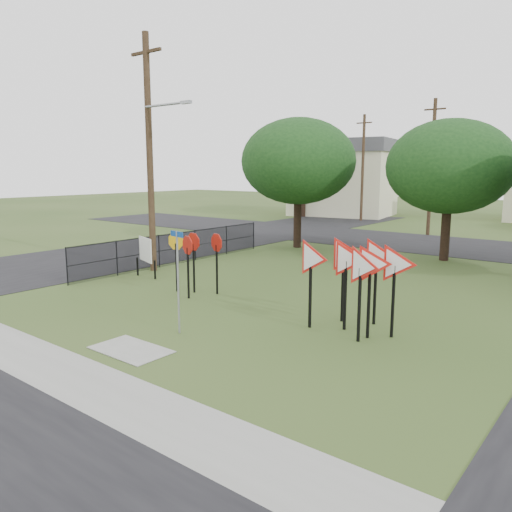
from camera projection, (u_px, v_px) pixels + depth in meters
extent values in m
plane|color=#2F471A|center=(199.00, 327.00, 14.21)|extent=(140.00, 140.00, 0.00)
cube|color=gray|center=(64.00, 373.00, 10.96)|extent=(30.00, 1.60, 0.02)
cube|color=#2F471A|center=(10.00, 391.00, 10.03)|extent=(30.00, 0.80, 0.02)
cube|color=black|center=(174.00, 246.00, 29.27)|extent=(8.00, 50.00, 0.02)
cube|color=black|center=(437.00, 245.00, 29.66)|extent=(60.00, 8.00, 0.02)
cube|color=gray|center=(131.00, 350.00, 12.35)|extent=(2.00, 1.20, 0.02)
cylinder|color=gray|center=(178.00, 283.00, 13.41)|extent=(0.06, 0.06, 2.81)
cube|color=navy|center=(177.00, 234.00, 13.18)|extent=(0.57, 0.13, 0.15)
cube|color=black|center=(194.00, 268.00, 18.00)|extent=(0.05, 0.05, 1.78)
cube|color=black|center=(217.00, 270.00, 17.78)|extent=(0.05, 0.05, 1.78)
cube|color=black|center=(188.00, 273.00, 17.18)|extent=(0.05, 0.05, 1.78)
cube|color=black|center=(177.00, 268.00, 18.17)|extent=(0.05, 0.05, 1.78)
cube|color=black|center=(310.00, 294.00, 13.97)|extent=(0.06, 0.06, 1.95)
cube|color=black|center=(345.00, 296.00, 13.78)|extent=(0.06, 0.06, 1.95)
cube|color=black|center=(359.00, 305.00, 12.82)|extent=(0.06, 0.06, 1.95)
cube|color=black|center=(343.00, 289.00, 14.54)|extent=(0.06, 0.06, 1.95)
cube|color=black|center=(375.00, 291.00, 14.27)|extent=(0.06, 0.06, 1.95)
cube|color=black|center=(393.00, 302.00, 13.15)|extent=(0.06, 0.06, 1.95)
cube|color=black|center=(369.00, 302.00, 13.10)|extent=(0.06, 0.06, 1.95)
cube|color=black|center=(138.00, 266.00, 20.99)|extent=(0.06, 0.06, 0.78)
cube|color=black|center=(155.00, 270.00, 20.31)|extent=(0.06, 0.06, 0.78)
cube|color=white|center=(145.00, 250.00, 20.51)|extent=(1.27, 0.48, 1.00)
cylinder|color=#44311F|center=(150.00, 156.00, 21.29)|extent=(0.28, 0.28, 10.00)
cube|color=#44311F|center=(146.00, 52.00, 20.57)|extent=(1.80, 0.12, 0.12)
cylinder|color=gray|center=(165.00, 105.00, 20.14)|extent=(2.40, 0.10, 0.10)
cube|color=gray|center=(186.00, 102.00, 19.40)|extent=(0.50, 0.18, 0.12)
cylinder|color=#44311F|center=(432.00, 168.00, 33.20)|extent=(0.24, 0.24, 9.00)
cube|color=#44311F|center=(435.00, 109.00, 32.55)|extent=(1.40, 0.10, 0.10)
cylinder|color=#44311F|center=(363.00, 168.00, 42.73)|extent=(0.24, 0.24, 9.00)
cube|color=#44311F|center=(364.00, 123.00, 42.08)|extent=(1.40, 0.10, 0.10)
cylinder|color=black|center=(67.00, 266.00, 19.11)|extent=(0.05, 0.05, 1.50)
cylinder|color=black|center=(117.00, 258.00, 20.89)|extent=(0.05, 0.05, 1.50)
cylinder|color=black|center=(159.00, 251.00, 22.67)|extent=(0.05, 0.05, 1.50)
cylinder|color=black|center=(195.00, 245.00, 24.44)|extent=(0.05, 0.05, 1.50)
cylinder|color=black|center=(226.00, 240.00, 26.22)|extent=(0.05, 0.05, 1.50)
cylinder|color=black|center=(254.00, 236.00, 28.00)|extent=(0.05, 0.05, 1.50)
cube|color=black|center=(177.00, 233.00, 23.43)|extent=(0.03, 11.50, 0.03)
cube|color=black|center=(178.00, 248.00, 23.55)|extent=(0.03, 11.50, 0.03)
cube|color=black|center=(178.00, 248.00, 23.55)|extent=(0.01, 11.50, 1.50)
cube|color=#EBE8BD|center=(343.00, 184.00, 48.52)|extent=(10.08, 8.46, 6.00)
cube|color=#4A4A50|center=(344.00, 146.00, 47.90)|extent=(10.58, 8.88, 1.20)
cylinder|color=black|center=(297.00, 225.00, 28.47)|extent=(0.44, 0.44, 2.62)
ellipsoid|color=#143414|center=(298.00, 161.00, 27.86)|extent=(6.40, 6.40, 4.80)
cylinder|color=black|center=(445.00, 236.00, 24.37)|extent=(0.44, 0.44, 2.45)
ellipsoid|color=#143414|center=(450.00, 167.00, 23.80)|extent=(6.00, 6.00, 4.50)
cylinder|color=black|center=(303.00, 202.00, 46.93)|extent=(0.44, 0.44, 2.80)
ellipsoid|color=#143414|center=(304.00, 161.00, 46.28)|extent=(6.80, 6.80, 5.10)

